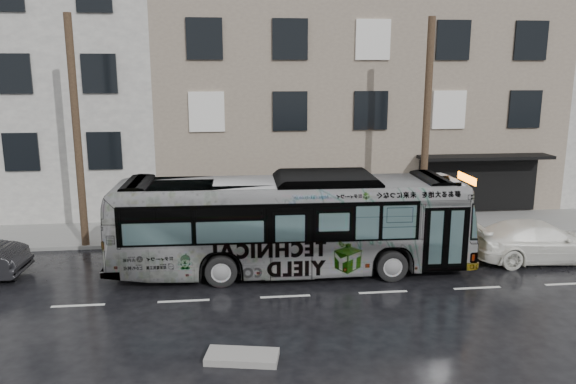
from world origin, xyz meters
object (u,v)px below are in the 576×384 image
object	(u,v)px
sign_post	(447,206)
bus	(291,223)
utility_pole_front	(426,129)
white_sedan	(540,241)
utility_pole_rear	(77,134)

from	to	relation	value
sign_post	bus	size ratio (longest dim) A/B	0.19
utility_pole_front	bus	xyz separation A→B (m)	(-6.06, -3.49, -2.89)
sign_post	bus	bearing A→B (deg)	-154.02
utility_pole_front	sign_post	xyz separation A→B (m)	(1.10, 0.00, -3.30)
utility_pole_front	sign_post	distance (m)	3.48
utility_pole_front	sign_post	size ratio (longest dim) A/B	3.75
sign_post	white_sedan	xyz separation A→B (m)	(2.29, -3.44, -0.59)
sign_post	white_sedan	size ratio (longest dim) A/B	0.46
utility_pole_front	white_sedan	world-z (taller)	utility_pole_front
utility_pole_front	utility_pole_rear	xyz separation A→B (m)	(-14.00, 0.00, 0.00)
bus	white_sedan	size ratio (longest dim) A/B	2.42
utility_pole_front	bus	distance (m)	7.56
utility_pole_rear	sign_post	size ratio (longest dim) A/B	3.75
utility_pole_rear	utility_pole_front	bearing A→B (deg)	0.00
sign_post	white_sedan	bearing A→B (deg)	-56.39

